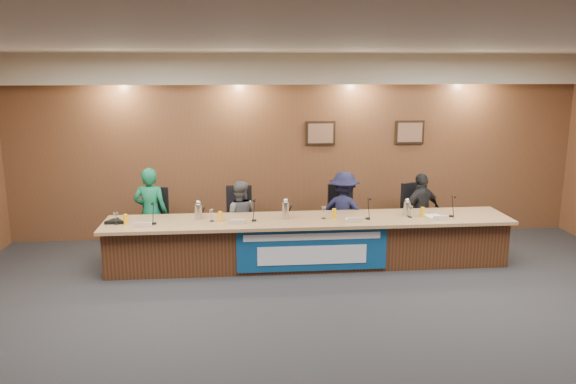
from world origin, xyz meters
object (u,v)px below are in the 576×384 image
at_px(office_chair_c, 342,222).
at_px(office_chair_b, 239,224).
at_px(carafe_right, 407,209).
at_px(carafe_left, 198,212).
at_px(panelist_d, 421,212).
at_px(office_chair_a, 152,226).
at_px(panelist_b, 239,218).
at_px(office_chair_d, 419,220).
at_px(speakerphone, 115,221).
at_px(dais_body, 309,243).
at_px(banner, 312,250).
at_px(panelist_c, 344,212).
at_px(panelist_a, 151,213).
at_px(carafe_mid, 286,210).

bearing_deg(office_chair_c, office_chair_b, 179.33).
bearing_deg(carafe_right, carafe_left, 178.40).
bearing_deg(carafe_left, office_chair_b, 46.93).
bearing_deg(panelist_d, office_chair_a, -25.73).
bearing_deg(carafe_left, office_chair_a, 140.42).
distance_m(panelist_b, office_chair_d, 3.00).
xyz_separation_m(office_chair_d, carafe_left, (-3.61, -0.65, 0.39)).
height_order(office_chair_b, speakerphone, speakerphone).
relative_size(dais_body, speakerphone, 18.75).
bearing_deg(banner, dais_body, 90.00).
relative_size(panelist_c, speakerphone, 4.17).
height_order(panelist_a, office_chair_d, panelist_a).
bearing_deg(office_chair_d, office_chair_c, 161.58).
xyz_separation_m(panelist_b, office_chair_c, (1.70, 0.10, -0.13)).
height_order(panelist_c, panelist_d, panelist_c).
bearing_deg(office_chair_d, banner, -168.67).
xyz_separation_m(panelist_c, office_chair_b, (-1.70, 0.10, -0.19)).
bearing_deg(panelist_d, panelist_c, -24.43).
bearing_deg(office_chair_a, dais_body, -6.28).
relative_size(office_chair_a, carafe_left, 2.03).
bearing_deg(dais_body, panelist_b, 150.14).
relative_size(panelist_d, office_chair_b, 2.69).
xyz_separation_m(panelist_c, speakerphone, (-3.51, -0.64, 0.11)).
bearing_deg(dais_body, carafe_right, -1.43).
bearing_deg(office_chair_d, panelist_c, 165.99).
xyz_separation_m(panelist_d, carafe_mid, (-2.31, -0.63, 0.24)).
relative_size(dais_body, office_chair_b, 12.50).
xyz_separation_m(panelist_b, office_chair_a, (-1.39, 0.10, -0.13)).
xyz_separation_m(panelist_b, office_chair_d, (3.00, 0.10, -0.13)).
relative_size(banner, panelist_d, 1.71).
height_order(dais_body, panelist_c, panelist_c).
bearing_deg(panelist_d, carafe_mid, -9.09).
distance_m(panelist_d, speakerphone, 4.85).
xyz_separation_m(panelist_b, panelist_d, (3.00, 0.00, 0.04)).
distance_m(office_chair_b, carafe_right, 2.68).
relative_size(office_chair_a, office_chair_c, 1.00).
xyz_separation_m(office_chair_a, office_chair_d, (4.39, 0.00, 0.00)).
height_order(office_chair_a, carafe_left, carafe_left).
relative_size(office_chair_b, office_chair_d, 1.00).
height_order(panelist_c, office_chair_b, panelist_c).
bearing_deg(carafe_mid, carafe_left, 176.35).
distance_m(dais_body, carafe_mid, 0.64).
bearing_deg(panelist_c, banner, 81.35).
xyz_separation_m(banner, panelist_a, (-2.44, 1.02, 0.35)).
bearing_deg(office_chair_a, panelist_b, 5.64).
height_order(panelist_a, panelist_b, panelist_a).
bearing_deg(office_chair_d, carafe_mid, 179.20).
bearing_deg(carafe_left, office_chair_c, 15.73).
xyz_separation_m(office_chair_c, carafe_mid, (-1.01, -0.73, 0.40)).
distance_m(panelist_b, office_chair_c, 1.71).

